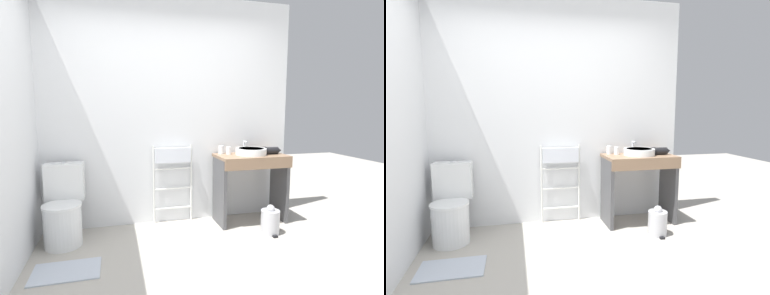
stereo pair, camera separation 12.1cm
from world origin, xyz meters
The scene contains 13 objects.
ground_plane centered at (0.00, 0.00, 0.00)m, with size 12.00×12.00×0.00m, color #A8A399.
wall_back centered at (0.00, 1.59, 1.35)m, with size 3.13×0.12×2.69m, color silver.
wall_side centered at (-1.50, 0.76, 1.35)m, with size 0.12×2.26×2.69m, color silver.
toilet centered at (-1.17, 1.20, 0.34)m, with size 0.39×0.52×0.82m.
towel_radiator centered at (0.04, 1.48, 0.70)m, with size 0.49×0.06×0.95m.
vanity_counter centered at (0.96, 1.26, 0.56)m, with size 0.84×0.47×0.83m.
sink_basin centered at (0.96, 1.27, 0.88)m, with size 0.37×0.37×0.08m.
faucet centered at (0.96, 1.46, 0.93)m, with size 0.02×0.10×0.15m.
cup_near_wall centered at (0.63, 1.42, 0.89)m, with size 0.06×0.06×0.10m.
cup_near_edge centered at (0.71, 1.36, 0.88)m, with size 0.06×0.06×0.09m.
hair_dryer centered at (1.24, 1.27, 0.88)m, with size 0.21×0.19×0.09m.
trash_bin centered at (1.02, 0.87, 0.14)m, with size 0.21×0.24×0.33m.
bath_mat centered at (-1.07, 0.58, 0.01)m, with size 0.56×0.36×0.01m, color #B2BCCC.
Camera 2 is at (-0.52, -2.04, 1.39)m, focal length 28.00 mm.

